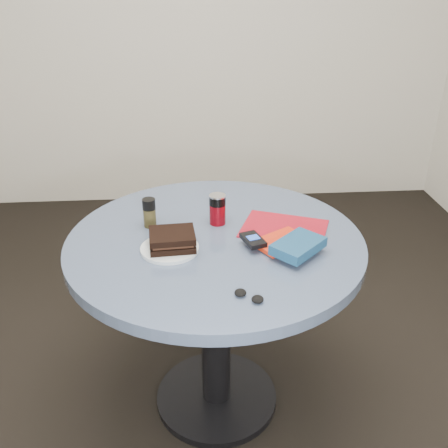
{
  "coord_description": "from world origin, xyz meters",
  "views": [
    {
      "loc": [
        -0.08,
        -1.47,
        1.56
      ],
      "look_at": [
        0.03,
        0.0,
        0.8
      ],
      "focal_mm": 40.0,
      "sensor_mm": 36.0,
      "label": 1
    }
  ],
  "objects": [
    {
      "name": "sandwich",
      "position": [
        -0.14,
        -0.07,
        0.79
      ],
      "size": [
        0.15,
        0.13,
        0.05
      ],
      "color": "black",
      "rests_on": "plate"
    },
    {
      "name": "ground",
      "position": [
        0.0,
        0.0,
        0.0
      ],
      "size": [
        4.0,
        4.0,
        0.0
      ],
      "primitive_type": "plane",
      "color": "black",
      "rests_on": "ground"
    },
    {
      "name": "pepper_grinder",
      "position": [
        -0.22,
        0.1,
        0.8
      ],
      "size": [
        0.05,
        0.05,
        0.1
      ],
      "color": "#3D361A",
      "rests_on": "table"
    },
    {
      "name": "headphones",
      "position": [
        0.07,
        -0.35,
        0.76
      ],
      "size": [
        0.09,
        0.08,
        0.02
      ],
      "color": "black",
      "rests_on": "table"
    },
    {
      "name": "table",
      "position": [
        0.0,
        0.0,
        0.59
      ],
      "size": [
        1.0,
        1.0,
        0.75
      ],
      "color": "black",
      "rests_on": "ground"
    },
    {
      "name": "magazine",
      "position": [
        0.24,
        0.04,
        0.75
      ],
      "size": [
        0.34,
        0.3,
        0.01
      ],
      "primitive_type": "cube",
      "rotation": [
        0.0,
        0.0,
        -0.37
      ],
      "color": "maroon",
      "rests_on": "table"
    },
    {
      "name": "mp3_player",
      "position": [
        0.12,
        -0.07,
        0.78
      ],
      "size": [
        0.08,
        0.11,
        0.02
      ],
      "color": "black",
      "rests_on": "red_book"
    },
    {
      "name": "plate",
      "position": [
        -0.15,
        -0.07,
        0.76
      ],
      "size": [
        0.21,
        0.21,
        0.01
      ],
      "primitive_type": "cylinder",
      "rotation": [
        0.0,
        0.0,
        0.11
      ],
      "color": "silver",
      "rests_on": "table"
    },
    {
      "name": "novel",
      "position": [
        0.25,
        -0.14,
        0.79
      ],
      "size": [
        0.2,
        0.19,
        0.03
      ],
      "primitive_type": "cube",
      "rotation": [
        0.0,
        0.0,
        0.76
      ],
      "color": "navy",
      "rests_on": "red_book"
    },
    {
      "name": "red_book",
      "position": [
        0.21,
        -0.07,
        0.76
      ],
      "size": [
        0.2,
        0.19,
        0.01
      ],
      "primitive_type": "cube",
      "rotation": [
        0.0,
        0.0,
        0.56
      ],
      "color": "red",
      "rests_on": "magazine"
    },
    {
      "name": "soda_can",
      "position": [
        0.01,
        0.1,
        0.8
      ],
      "size": [
        0.07,
        0.07,
        0.11
      ],
      "color": "#6B050E",
      "rests_on": "table"
    }
  ]
}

